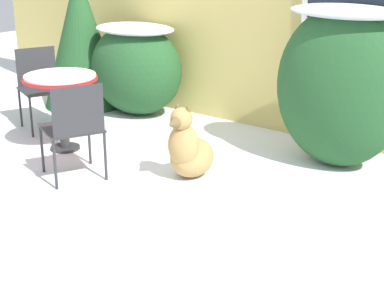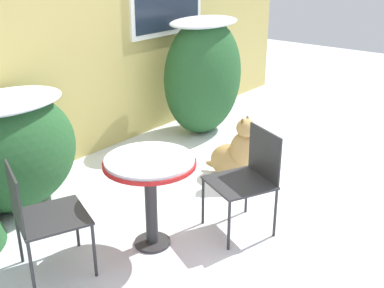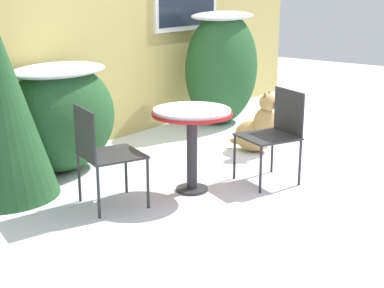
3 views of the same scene
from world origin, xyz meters
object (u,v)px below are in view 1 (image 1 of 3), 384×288
object	(u,v)px
patio_table	(61,88)
patio_chair_near_table	(41,84)
dog	(189,151)
patio_chair_far_side	(74,125)

from	to	relation	value
patio_table	patio_chair_near_table	size ratio (longest dim) A/B	0.88
patio_chair_near_table	dog	world-z (taller)	patio_chair_near_table
patio_chair_near_table	patio_table	bearing A→B (deg)	-92.97
patio_chair_near_table	dog	xyz separation A→B (m)	(2.20, -0.18, -0.24)
patio_table	patio_chair_far_side	xyz separation A→B (m)	(0.69, -0.45, -0.13)
patio_chair_far_side	dog	xyz separation A→B (m)	(0.76, 0.63, -0.24)
patio_table	patio_chair_near_table	bearing A→B (deg)	154.91
dog	patio_chair_far_side	bearing A→B (deg)	-145.03
patio_table	patio_chair_far_side	bearing A→B (deg)	-33.47
dog	patio_chair_near_table	bearing A→B (deg)	170.57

